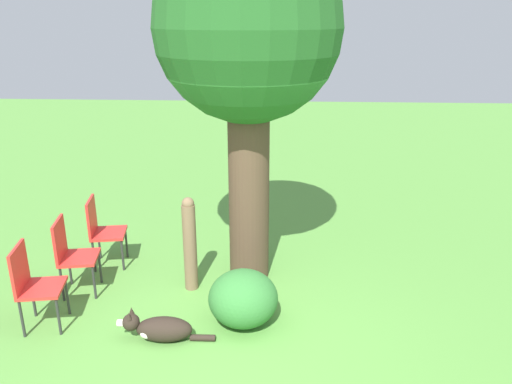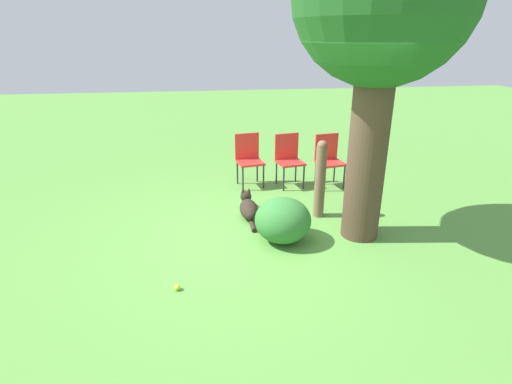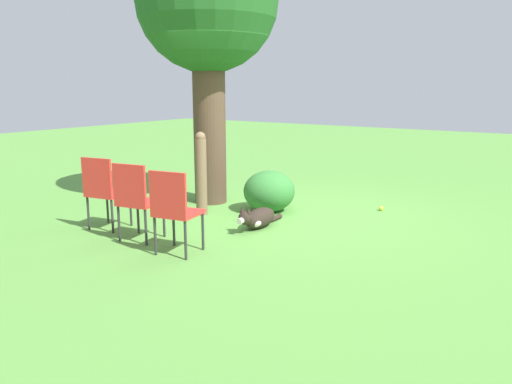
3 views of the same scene
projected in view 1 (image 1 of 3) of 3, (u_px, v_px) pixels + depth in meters
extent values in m
plane|color=#56933D|center=(231.00, 335.00, 5.18)|extent=(30.00, 30.00, 0.00)
cylinder|color=#4C3828|center=(249.00, 184.00, 6.00)|extent=(0.49, 0.49, 2.43)
sphere|color=#235B23|center=(248.00, 28.00, 5.40)|extent=(2.08, 2.08, 2.08)
ellipsoid|color=#2D231C|center=(164.00, 329.00, 5.06)|extent=(0.58, 0.28, 0.25)
ellipsoid|color=silver|center=(149.00, 330.00, 5.07)|extent=(0.20, 0.23, 0.15)
sphere|color=#2D231C|center=(131.00, 322.00, 5.05)|extent=(0.18, 0.18, 0.18)
cylinder|color=silver|center=(121.00, 323.00, 5.05)|extent=(0.08, 0.07, 0.07)
cone|color=#2D231C|center=(129.00, 316.00, 4.96)|extent=(0.06, 0.06, 0.08)
cone|color=#2D231C|center=(132.00, 311.00, 5.06)|extent=(0.06, 0.06, 0.08)
cylinder|color=#2D231C|center=(203.00, 338.00, 5.08)|extent=(0.26, 0.07, 0.07)
cylinder|color=brown|center=(190.00, 248.00, 5.90)|extent=(0.16, 0.16, 1.08)
sphere|color=brown|center=(188.00, 203.00, 5.71)|extent=(0.14, 0.14, 0.14)
cube|color=red|center=(42.00, 288.00, 5.20)|extent=(0.49, 0.51, 0.04)
cube|color=red|center=(19.00, 268.00, 5.09)|extent=(0.11, 0.44, 0.46)
cylinder|color=#2D2D2D|center=(67.00, 297.00, 5.47)|extent=(0.03, 0.03, 0.43)
cylinder|color=#2D2D2D|center=(59.00, 317.00, 5.12)|extent=(0.03, 0.03, 0.43)
cylinder|color=#2D2D2D|center=(33.00, 299.00, 5.43)|extent=(0.03, 0.03, 0.43)
cylinder|color=#2D2D2D|center=(22.00, 319.00, 5.08)|extent=(0.03, 0.03, 0.43)
cube|color=red|center=(79.00, 258.00, 5.85)|extent=(0.49, 0.51, 0.04)
cube|color=red|center=(59.00, 239.00, 5.75)|extent=(0.11, 0.44, 0.46)
cylinder|color=#2D2D2D|center=(100.00, 267.00, 6.13)|extent=(0.03, 0.03, 0.43)
cylinder|color=#2D2D2D|center=(94.00, 282.00, 5.77)|extent=(0.03, 0.03, 0.43)
cylinder|color=#2D2D2D|center=(70.00, 269.00, 6.09)|extent=(0.03, 0.03, 0.43)
cylinder|color=#2D2D2D|center=(62.00, 284.00, 5.73)|extent=(0.03, 0.03, 0.43)
cube|color=red|center=(109.00, 233.00, 6.51)|extent=(0.49, 0.51, 0.04)
cube|color=red|center=(92.00, 216.00, 6.40)|extent=(0.11, 0.44, 0.46)
cylinder|color=#2D2D2D|center=(126.00, 243.00, 6.78)|extent=(0.03, 0.03, 0.43)
cylinder|color=#2D2D2D|center=(123.00, 255.00, 6.43)|extent=(0.03, 0.03, 0.43)
cylinder|color=#2D2D2D|center=(99.00, 244.00, 6.74)|extent=(0.03, 0.03, 0.43)
cylinder|color=#2D2D2D|center=(94.00, 257.00, 6.39)|extent=(0.03, 0.03, 0.43)
ellipsoid|color=#337533|center=(243.00, 298.00, 5.29)|extent=(0.74, 0.74, 0.59)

